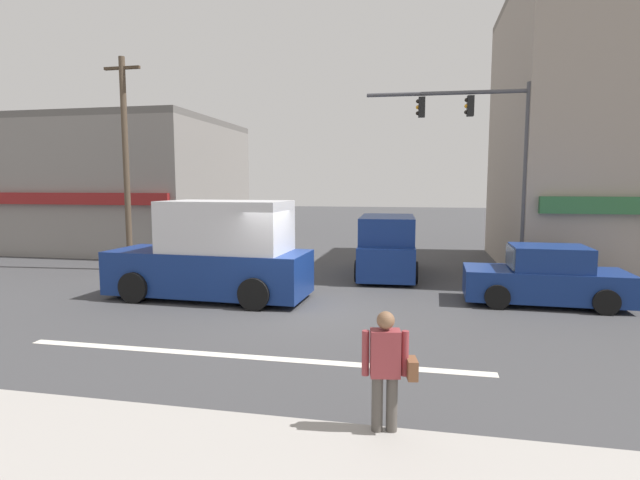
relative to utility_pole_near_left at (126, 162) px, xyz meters
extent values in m
plane|color=#3D3D3F|center=(7.54, -4.67, -4.04)|extent=(120.00, 120.00, 0.00)
cube|color=silver|center=(7.54, -8.17, -4.03)|extent=(9.00, 0.24, 0.01)
cube|color=gray|center=(-4.58, 6.46, -1.00)|extent=(10.86, 8.75, 6.07)
cube|color=maroon|center=(-4.58, 1.99, -1.44)|extent=(10.31, 0.24, 0.50)
cube|color=#635F5B|center=(-4.58, 6.46, 2.18)|extent=(10.86, 8.75, 0.30)
cylinder|color=brown|center=(0.00, 0.00, -0.15)|extent=(0.22, 0.22, 7.77)
cube|color=#473828|center=(0.00, 0.00, 3.34)|extent=(1.40, 0.12, 0.10)
cylinder|color=brown|center=(14.97, 1.90, -0.04)|extent=(0.22, 0.22, 7.99)
cube|color=#473828|center=(14.97, 1.90, 3.55)|extent=(1.40, 0.12, 0.10)
cylinder|color=#47474C|center=(13.75, -0.67, -0.94)|extent=(0.18, 0.18, 6.20)
cylinder|color=#47474C|center=(11.35, -0.76, 1.91)|extent=(4.80, 0.30, 0.12)
cube|color=black|center=(12.07, -0.73, 1.51)|extent=(0.21, 0.25, 0.60)
sphere|color=black|center=(11.95, -0.74, 1.69)|extent=(0.12, 0.12, 0.12)
sphere|color=orange|center=(11.95, -0.74, 1.51)|extent=(0.12, 0.12, 0.12)
sphere|color=black|center=(11.95, -0.74, 1.33)|extent=(0.12, 0.12, 0.12)
cube|color=black|center=(10.63, -0.79, 1.51)|extent=(0.21, 0.25, 0.60)
sphere|color=black|center=(10.51, -0.79, 1.69)|extent=(0.12, 0.12, 0.12)
sphere|color=orange|center=(10.51, -0.79, 1.51)|extent=(0.12, 0.12, 0.12)
sphere|color=black|center=(10.51, -0.79, 1.33)|extent=(0.12, 0.12, 0.12)
cube|color=navy|center=(13.95, -2.65, -3.50)|extent=(4.14, 1.79, 0.80)
cube|color=navy|center=(14.05, -2.65, -2.78)|extent=(1.94, 1.60, 0.64)
cube|color=#475666|center=(13.08, -2.63, -2.78)|extent=(0.09, 1.44, 0.54)
cylinder|color=black|center=(12.66, -3.47, -3.72)|extent=(0.64, 0.19, 0.64)
cylinder|color=black|center=(12.70, -1.77, -3.72)|extent=(0.64, 0.19, 0.64)
cylinder|color=black|center=(15.20, -3.53, -3.72)|extent=(0.64, 0.19, 0.64)
cylinder|color=black|center=(15.24, -1.83, -3.72)|extent=(0.64, 0.19, 0.64)
cube|color=navy|center=(4.87, -3.77, -3.29)|extent=(5.67, 2.20, 1.20)
cube|color=silver|center=(5.42, -3.79, -1.99)|extent=(3.47, 2.02, 1.40)
cube|color=#475666|center=(3.70, -3.73, -1.99)|extent=(0.12, 1.75, 1.19)
cylinder|color=black|center=(3.10, -4.70, -3.62)|extent=(0.85, 0.27, 0.84)
cylinder|color=black|center=(3.17, -2.71, -3.62)|extent=(0.85, 0.27, 0.84)
cylinder|color=black|center=(6.57, -4.83, -3.62)|extent=(0.85, 0.27, 0.84)
cylinder|color=black|center=(6.64, -2.83, -3.62)|extent=(0.85, 0.27, 0.84)
cube|color=navy|center=(9.53, 0.90, -3.37)|extent=(2.07, 4.69, 1.10)
cube|color=navy|center=(9.55, 0.60, -2.37)|extent=(1.96, 3.29, 0.90)
cube|color=#475666|center=(9.47, 2.22, -2.37)|extent=(1.66, 0.14, 0.76)
cylinder|color=black|center=(8.54, 2.28, -3.68)|extent=(0.24, 0.73, 0.72)
cylinder|color=black|center=(10.38, 2.37, -3.68)|extent=(0.24, 0.73, 0.72)
cylinder|color=black|center=(8.69, -0.57, -3.68)|extent=(0.24, 0.73, 0.72)
cylinder|color=black|center=(10.52, -0.48, -3.68)|extent=(0.24, 0.73, 0.72)
cylinder|color=#4C4742|center=(10.24, -10.79, -3.61)|extent=(0.14, 0.14, 0.86)
cylinder|color=#4C4742|center=(10.41, -10.76, -3.61)|extent=(0.14, 0.14, 0.86)
cube|color=maroon|center=(10.32, -10.78, -2.89)|extent=(0.39, 0.28, 0.58)
sphere|color=brown|center=(10.32, -10.78, -2.48)|extent=(0.22, 0.22, 0.22)
cylinder|color=maroon|center=(10.09, -10.82, -2.89)|extent=(0.09, 0.09, 0.56)
cylinder|color=maroon|center=(10.56, -10.73, -2.89)|extent=(0.09, 0.09, 0.56)
cube|color=brown|center=(10.65, -10.76, -3.06)|extent=(0.17, 0.30, 0.24)
camera|label=1|loc=(10.73, -16.70, -0.84)|focal=28.00mm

